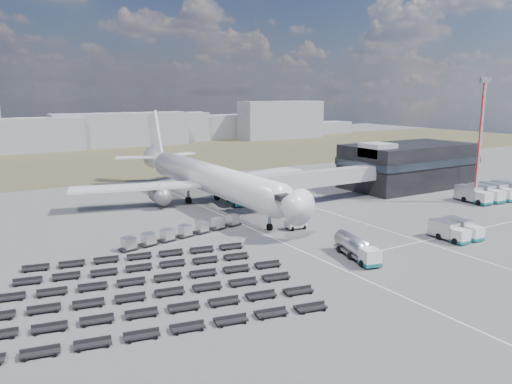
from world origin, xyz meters
TOP-DOWN VIEW (x-y plane):
  - ground at (0.00, 0.00)m, footprint 420.00×420.00m
  - grass_strip at (0.00, 110.00)m, footprint 420.00×90.00m
  - lane_markings at (9.77, 3.00)m, footprint 47.12×110.00m
  - terminal at (47.77, 23.96)m, footprint 30.40×16.40m
  - jet_bridge at (15.90, 20.42)m, footprint 30.30×3.80m
  - airliner at (0.00, 32.38)m, footprint 51.59×64.53m
  - skyline at (-19.25, 149.87)m, footprint 295.80×26.34m
  - fuel_tanker at (2.33, -8.81)m, footprint 4.23×9.26m
  - pushback_tug at (4.00, 7.40)m, footprint 3.34×2.03m
  - catering_truck at (4.65, 28.13)m, footprint 4.17×7.18m
  - service_trucks_near at (21.47, -9.60)m, footprint 5.43×6.44m
  - service_trucks_far at (51.37, 4.52)m, footprint 14.13×8.57m
  - uld_row at (-13.21, 12.32)m, footprint 21.64×6.18m
  - baggage_dollies at (-25.19, -5.00)m, footprint 36.06×29.32m
  - floodlight_mast at (46.52, 4.96)m, footprint 2.35×1.90m

SIDE VIEW (x-z plane):
  - ground at x=0.00m, z-range 0.00..0.00m
  - grass_strip at x=0.00m, z-range 0.00..0.01m
  - lane_markings at x=9.77m, z-range 0.00..0.01m
  - baggage_dollies at x=-25.19m, z-range 0.00..0.76m
  - pushback_tug at x=4.00m, z-range 0.00..1.46m
  - uld_row at x=-13.21m, z-range 0.17..1.86m
  - service_trucks_near at x=21.47m, z-range 0.11..2.64m
  - fuel_tanker at x=2.33m, z-range 0.00..2.90m
  - catering_truck at x=4.65m, z-range 0.04..3.13m
  - service_trucks_far at x=51.37m, z-range 0.13..3.15m
  - jet_bridge at x=15.90m, z-range 1.53..8.58m
  - terminal at x=47.77m, z-range -0.25..10.75m
  - airliner at x=0.00m, z-range -3.52..14.10m
  - skyline at x=-19.25m, z-range -3.78..22.17m
  - floodlight_mast at x=46.52m, z-range 0.03..24.69m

